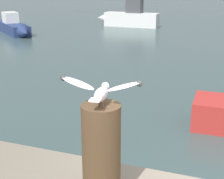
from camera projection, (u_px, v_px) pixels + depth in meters
The scene contains 4 objects.
mooring_post at pixel (101, 153), 2.71m from camera, with size 0.32×0.32×0.83m, color #4C3823.
seagull at pixel (101, 90), 2.55m from camera, with size 0.64×0.39×0.22m.
boat_navy at pixel (14, 27), 19.92m from camera, with size 4.57×4.03×1.33m.
boat_white at pixel (128, 17), 23.00m from camera, with size 4.42×1.10×2.00m.
Camera 1 is at (-0.14, -2.82, 2.95)m, focal length 53.74 mm.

